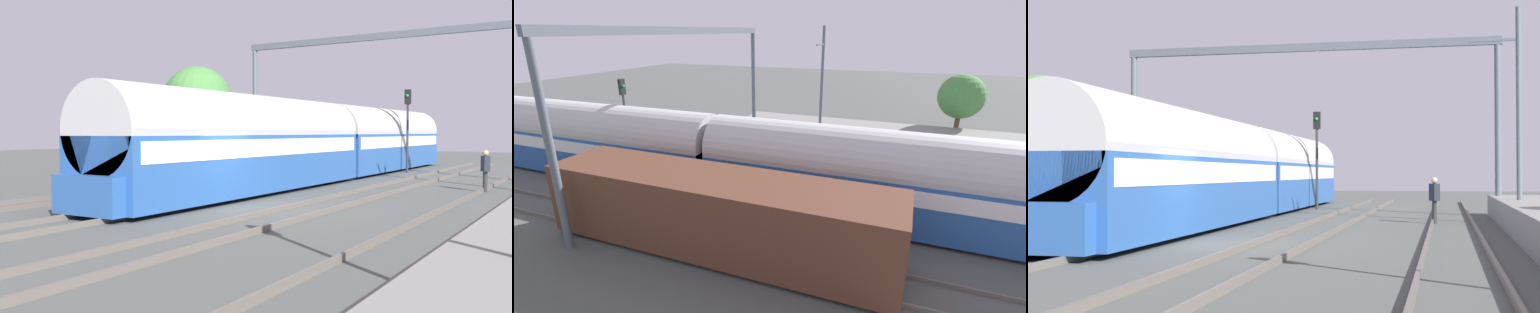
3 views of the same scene
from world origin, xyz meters
TOP-DOWN VIEW (x-y plane):
  - ground at (0.00, 0.00)m, footprint 120.00×120.00m
  - track_far_west at (-6.50, 0.00)m, footprint 1.52×60.00m
  - track_west at (-2.17, 0.00)m, footprint 1.51×60.00m
  - track_east at (2.17, 0.00)m, footprint 1.51×60.00m
  - track_far_east at (6.50, 0.00)m, footprint 1.52×60.00m
  - passenger_train at (-2.17, 11.79)m, footprint 2.93×32.85m
  - freight_car at (-6.50, 9.36)m, footprint 2.80×13.00m
  - person_crossing at (5.85, 9.29)m, footprint 0.42×0.47m
  - railway_signal_far at (-0.25, 18.88)m, footprint 0.36×0.30m
  - catenary_gantry at (0.00, 14.52)m, footprint 17.41×0.28m
  - tree_west_background at (-15.35, 17.61)m, footprint 5.11×5.11m

SIDE VIEW (x-z plane):
  - ground at x=0.00m, z-range 0.00..0.00m
  - track_far_west at x=-6.50m, z-range 0.00..0.16m
  - track_west at x=-2.17m, z-range 0.00..0.16m
  - track_east at x=2.17m, z-range 0.00..0.16m
  - track_far_east at x=6.50m, z-range 0.00..0.16m
  - person_crossing at x=5.85m, z-range 0.16..1.89m
  - freight_car at x=-6.50m, z-range 0.12..2.82m
  - passenger_train at x=-2.17m, z-range 0.06..3.88m
  - railway_signal_far at x=-0.25m, z-range 0.71..5.78m
  - tree_west_background at x=-15.35m, z-range 1.07..8.33m
  - catenary_gantry at x=0.00m, z-range 2.03..9.89m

